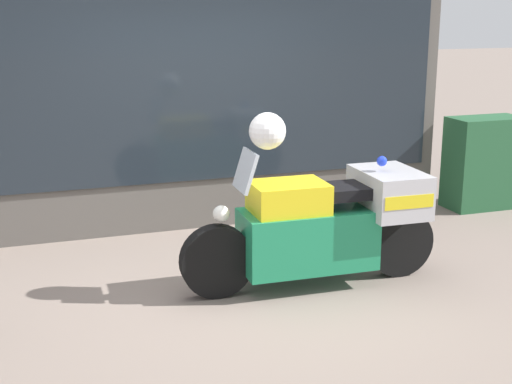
% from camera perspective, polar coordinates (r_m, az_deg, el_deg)
% --- Properties ---
extents(ground_plane, '(60.00, 60.00, 0.00)m').
position_cam_1_polar(ground_plane, '(6.24, -0.91, -7.66)').
color(ground_plane, gray).
extents(shop_building, '(5.93, 0.55, 3.34)m').
position_cam_1_polar(shop_building, '(7.65, -8.23, 9.34)').
color(shop_building, '#56514C').
rests_on(shop_building, ground).
extents(window_display, '(4.74, 0.30, 2.03)m').
position_cam_1_polar(window_display, '(8.03, -3.41, 1.02)').
color(window_display, slate).
rests_on(window_display, ground).
extents(paramedic_motorcycle, '(2.32, 0.75, 1.23)m').
position_cam_1_polar(paramedic_motorcycle, '(6.18, 5.70, -2.41)').
color(paramedic_motorcycle, black).
rests_on(paramedic_motorcycle, ground).
extents(utility_cabinet, '(0.89, 0.48, 1.10)m').
position_cam_1_polar(utility_cabinet, '(8.98, 17.79, 2.25)').
color(utility_cabinet, '#235633').
rests_on(utility_cabinet, ground).
extents(white_helmet, '(0.30, 0.30, 0.30)m').
position_cam_1_polar(white_helmet, '(5.80, 0.92, 4.90)').
color(white_helmet, white).
rests_on(white_helmet, paramedic_motorcycle).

